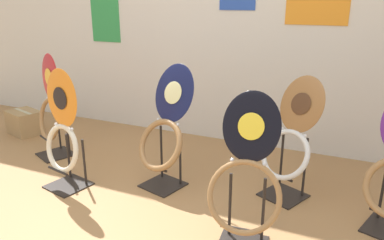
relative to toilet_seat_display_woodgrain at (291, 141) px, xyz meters
The scene contains 7 objects.
wall_back 1.55m from the toilet_seat_display_woodgrain, 135.07° to the left, with size 8.00×0.07×2.60m.
toilet_seat_display_woodgrain is the anchor object (origin of this frame).
toilet_seat_display_navy_moon 0.91m from the toilet_seat_display_woodgrain, 165.73° to the right, with size 0.46×0.45×0.92m.
toilet_seat_display_orange_sun 1.65m from the toilet_seat_display_woodgrain, 160.32° to the right, with size 0.38×0.33×0.91m.
toilet_seat_display_crimson_swirl 2.08m from the toilet_seat_display_woodgrain, behind, with size 0.40×0.37×0.93m.
toilet_seat_display_jazz_black 0.71m from the toilet_seat_display_woodgrain, 99.72° to the right, with size 0.43×0.36×0.89m.
storage_box 2.80m from the toilet_seat_display_woodgrain, behind, with size 0.39×0.34×0.25m.
Camera 1 is at (1.27, -1.32, 1.37)m, focal length 35.00 mm.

